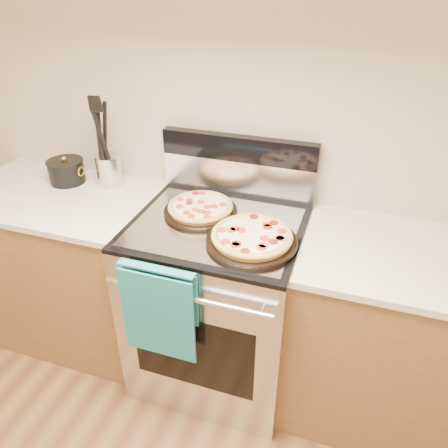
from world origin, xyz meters
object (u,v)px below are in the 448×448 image
(pepperoni_pizza_back, at_px, (201,208))
(range_body, at_px, (218,304))
(pepperoni_pizza_front, at_px, (252,238))
(saucepan, at_px, (67,172))
(utensil_crock, at_px, (109,170))

(pepperoni_pizza_back, bearing_deg, range_body, -30.18)
(pepperoni_pizza_front, xyz_separation_m, saucepan, (-1.09, 0.28, 0.01))
(pepperoni_pizza_front, bearing_deg, range_body, 149.87)
(pepperoni_pizza_front, distance_m, saucepan, 1.12)
(utensil_crock, bearing_deg, pepperoni_pizza_back, -15.55)
(pepperoni_pizza_back, xyz_separation_m, saucepan, (-0.80, 0.11, 0.02))
(pepperoni_pizza_back, xyz_separation_m, pepperoni_pizza_front, (0.29, -0.17, 0.00))
(utensil_crock, bearing_deg, pepperoni_pizza_front, -20.84)
(pepperoni_pizza_front, relative_size, saucepan, 2.04)
(range_body, bearing_deg, utensil_crock, 162.01)
(pepperoni_pizza_back, relative_size, pepperoni_pizza_front, 0.90)
(range_body, relative_size, pepperoni_pizza_front, 2.42)
(saucepan, bearing_deg, pepperoni_pizza_back, -7.93)
(saucepan, bearing_deg, pepperoni_pizza_front, -14.40)
(utensil_crock, bearing_deg, saucepan, -168.76)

